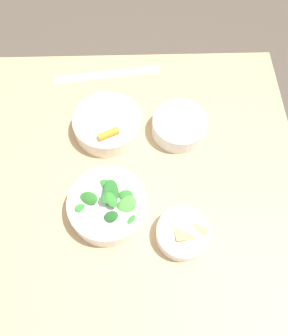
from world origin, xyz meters
name	(u,v)px	position (x,y,z in m)	size (l,w,h in m)	color
ground_plane	(125,249)	(0.00, 0.00, 0.00)	(10.00, 10.00, 0.00)	#4C4238
dining_table	(113,200)	(0.00, 0.00, 0.65)	(1.04, 0.92, 0.77)	tan
bowl_carrots	(108,124)	(-0.01, 0.17, 0.80)	(0.19, 0.19, 0.07)	silver
bowl_greens	(108,205)	(0.00, -0.07, 0.81)	(0.20, 0.20, 0.09)	white
bowl_beans_hotdog	(179,126)	(0.19, 0.16, 0.80)	(0.15, 0.15, 0.05)	silver
bowl_cookies	(183,233)	(0.18, -0.15, 0.80)	(0.13, 0.13, 0.05)	white
ruler	(107,75)	(-0.02, 0.38, 0.77)	(0.34, 0.07, 0.00)	silver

